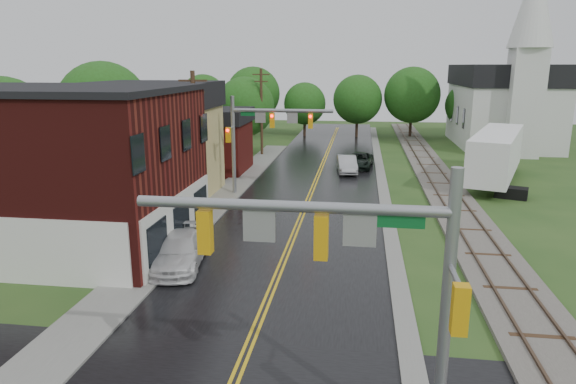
% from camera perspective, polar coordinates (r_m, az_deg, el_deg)
% --- Properties ---
extents(main_road, '(10.00, 90.00, 0.02)m').
position_cam_1_polar(main_road, '(40.34, 2.83, 0.54)').
color(main_road, black).
rests_on(main_road, ground).
extents(curb_right, '(0.80, 70.00, 0.12)m').
position_cam_1_polar(curb_right, '(45.10, 10.28, 1.76)').
color(curb_right, gray).
rests_on(curb_right, ground).
extents(sidewalk_left, '(2.40, 50.00, 0.12)m').
position_cam_1_polar(sidewalk_left, '(36.65, -7.60, -0.94)').
color(sidewalk_left, gray).
rests_on(sidewalk_left, ground).
extents(brick_building, '(14.30, 10.30, 8.30)m').
position_cam_1_polar(brick_building, '(29.38, -25.14, 2.46)').
color(brick_building, '#4C1310').
rests_on(brick_building, ground).
extents(yellow_house, '(8.00, 7.00, 6.40)m').
position_cam_1_polar(yellow_house, '(38.46, -14.28, 4.33)').
color(yellow_house, tan).
rests_on(yellow_house, ground).
extents(darkred_building, '(7.00, 6.00, 4.40)m').
position_cam_1_polar(darkred_building, '(46.66, -8.92, 4.97)').
color(darkred_building, '#3F0F0C').
rests_on(darkred_building, ground).
extents(church, '(10.40, 18.40, 20.00)m').
position_cam_1_polar(church, '(65.04, 23.08, 9.75)').
color(church, silver).
rests_on(church, ground).
extents(railroad, '(3.20, 80.00, 0.30)m').
position_cam_1_polar(railroad, '(45.50, 16.08, 1.68)').
color(railroad, '#59544C').
rests_on(railroad, ground).
extents(traffic_signal_near, '(7.34, 0.30, 7.20)m').
position_cam_1_polar(traffic_signal_near, '(11.91, 7.32, -7.59)').
color(traffic_signal_near, gray).
rests_on(traffic_signal_near, ground).
extents(traffic_signal_far, '(7.34, 0.43, 7.20)m').
position_cam_1_polar(traffic_signal_far, '(37.01, -2.91, 7.15)').
color(traffic_signal_far, gray).
rests_on(traffic_signal_far, ground).
extents(utility_pole_b, '(1.80, 0.28, 9.00)m').
position_cam_1_polar(utility_pole_b, '(33.08, -10.26, 5.70)').
color(utility_pole_b, '#382616').
rests_on(utility_pole_b, ground).
extents(utility_pole_c, '(1.80, 0.28, 9.00)m').
position_cam_1_polar(utility_pole_c, '(54.28, -2.97, 9.03)').
color(utility_pole_c, '#382616').
rests_on(utility_pole_c, ground).
extents(tree_left_a, '(6.80, 6.80, 8.67)m').
position_cam_1_polar(tree_left_a, '(39.04, -28.95, 6.01)').
color(tree_left_a, black).
rests_on(tree_left_a, ground).
extents(tree_left_b, '(7.60, 7.60, 9.69)m').
position_cam_1_polar(tree_left_b, '(46.36, -19.65, 8.66)').
color(tree_left_b, black).
rests_on(tree_left_b, ground).
extents(tree_left_c, '(6.00, 6.00, 7.65)m').
position_cam_1_polar(tree_left_c, '(52.20, -11.54, 8.35)').
color(tree_left_c, black).
rests_on(tree_left_c, ground).
extents(tree_left_e, '(6.40, 6.40, 8.16)m').
position_cam_1_polar(tree_left_e, '(56.54, -4.66, 9.29)').
color(tree_left_e, black).
rests_on(tree_left_e, ground).
extents(suv_dark, '(2.82, 5.20, 1.38)m').
position_cam_1_polar(suv_dark, '(48.19, 7.92, 3.46)').
color(suv_dark, black).
rests_on(suv_dark, ground).
extents(sedan_silver, '(2.10, 4.72, 1.50)m').
position_cam_1_polar(sedan_silver, '(45.90, 6.56, 3.06)').
color(sedan_silver, '#A3A3A8').
rests_on(sedan_silver, ground).
extents(pickup_white, '(2.80, 5.45, 1.51)m').
position_cam_1_polar(pickup_white, '(24.97, -11.88, -6.44)').
color(pickup_white, silver).
rests_on(pickup_white, ground).
extents(semi_trailer, '(7.19, 13.63, 4.16)m').
position_cam_1_polar(semi_trailer, '(44.60, 22.17, 4.02)').
color(semi_trailer, black).
rests_on(semi_trailer, ground).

